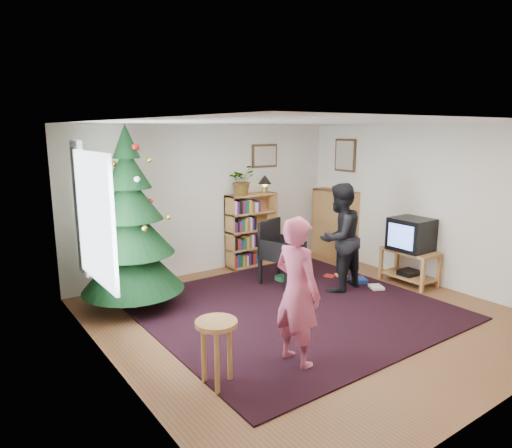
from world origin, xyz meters
TOP-DOWN VIEW (x-y plane):
  - floor at (0.00, 0.00)m, footprint 5.00×5.00m
  - ceiling at (0.00, 0.00)m, footprint 5.00×5.00m
  - wall_back at (0.00, 2.50)m, footprint 5.00×0.02m
  - wall_front at (0.00, -2.50)m, footprint 5.00×0.02m
  - wall_left at (-2.50, 0.00)m, footprint 0.02×5.00m
  - wall_right at (2.50, 0.00)m, footprint 0.02×5.00m
  - rug at (0.00, 0.30)m, footprint 3.80×3.60m
  - window_pane at (-2.47, 0.60)m, footprint 0.04×1.20m
  - curtain at (-2.43, 1.30)m, footprint 0.06×0.35m
  - picture_back at (1.15, 2.48)m, footprint 0.55×0.03m
  - picture_right at (2.48, 1.75)m, footprint 0.03×0.50m
  - christmas_tree at (-1.73, 1.60)m, footprint 1.38×1.38m
  - bookshelf_back at (0.76, 2.34)m, footprint 0.95×0.30m
  - bookshelf_right at (2.34, 1.83)m, footprint 0.30×0.95m
  - tv_stand at (2.22, 0.04)m, footprint 0.47×0.85m
  - crt_tv at (2.22, 0.04)m, footprint 0.54×0.58m
  - armchair at (0.54, 1.29)m, footprint 0.70×0.71m
  - stool at (-1.82, -0.77)m, footprint 0.40×0.40m
  - person_standing at (-0.91, -0.87)m, footprint 0.43×0.61m
  - person_by_chair at (1.06, 0.47)m, footprint 0.88×0.74m
  - potted_plant at (0.56, 2.34)m, footprint 0.55×0.51m
  - table_lamp at (1.06, 2.34)m, footprint 0.24×0.24m
  - floor_clutter at (1.05, 0.72)m, footprint 1.51×1.34m

SIDE VIEW (x-z plane):
  - floor at x=0.00m, z-range 0.00..0.00m
  - rug at x=0.00m, z-range 0.00..0.02m
  - floor_clutter at x=1.05m, z-range 0.00..0.08m
  - tv_stand at x=2.22m, z-range 0.05..0.60m
  - stool at x=-1.82m, z-range 0.18..0.85m
  - armchair at x=0.54m, z-range 0.04..1.06m
  - bookshelf_back at x=0.76m, z-range 0.01..1.31m
  - bookshelf_right at x=2.34m, z-range 0.01..1.31m
  - person_standing at x=-0.91m, z-range 0.00..1.58m
  - crt_tv at x=2.22m, z-range 0.55..1.06m
  - person_by_chair at x=1.06m, z-range 0.00..1.65m
  - christmas_tree at x=-1.73m, z-range -0.21..2.29m
  - wall_back at x=0.00m, z-range 0.00..2.50m
  - wall_front at x=0.00m, z-range 0.00..2.50m
  - wall_left at x=-2.50m, z-range 0.00..2.50m
  - wall_right at x=2.50m, z-range 0.00..2.50m
  - window_pane at x=-2.47m, z-range 0.80..2.20m
  - curtain at x=-2.43m, z-range 0.70..2.30m
  - table_lamp at x=1.06m, z-range 1.36..1.68m
  - potted_plant at x=0.56m, z-range 1.30..1.82m
  - picture_back at x=1.15m, z-range 1.74..2.16m
  - picture_right at x=2.48m, z-range 1.65..2.25m
  - ceiling at x=0.00m, z-range 2.50..2.50m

